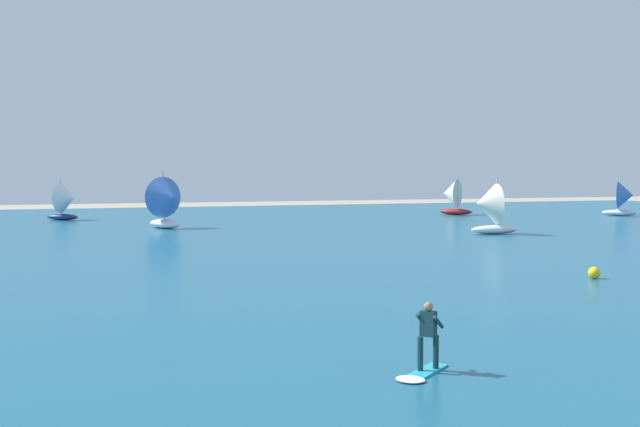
{
  "coord_description": "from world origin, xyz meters",
  "views": [
    {
      "loc": [
        -5.02,
        -4.47,
        4.86
      ],
      "look_at": [
        0.87,
        13.11,
        3.79
      ],
      "focal_mm": 41.45,
      "sensor_mm": 36.0,
      "label": 1
    }
  ],
  "objects_px": {
    "marker_buoy": "(594,273)",
    "sailboat_trailing": "(451,197)",
    "kitesurfer": "(425,348)",
    "sailboat_far_left": "(66,202)",
    "sailboat_outermost": "(624,198)",
    "sailboat_far_right": "(168,202)",
    "sailboat_leading": "(488,208)"
  },
  "relations": [
    {
      "from": "sailboat_trailing",
      "to": "marker_buoy",
      "type": "bearing_deg",
      "value": -111.15
    },
    {
      "from": "sailboat_far_right",
      "to": "sailboat_leading",
      "type": "distance_m",
      "value": 25.79
    },
    {
      "from": "sailboat_far_right",
      "to": "sailboat_far_left",
      "type": "relative_size",
      "value": 1.22
    },
    {
      "from": "kitesurfer",
      "to": "sailboat_far_left",
      "type": "distance_m",
      "value": 60.62
    },
    {
      "from": "sailboat_outermost",
      "to": "marker_buoy",
      "type": "height_order",
      "value": "sailboat_outermost"
    },
    {
      "from": "sailboat_outermost",
      "to": "sailboat_trailing",
      "type": "bearing_deg",
      "value": 154.41
    },
    {
      "from": "sailboat_far_right",
      "to": "marker_buoy",
      "type": "distance_m",
      "value": 37.69
    },
    {
      "from": "sailboat_far_left",
      "to": "sailboat_outermost",
      "type": "height_order",
      "value": "sailboat_outermost"
    },
    {
      "from": "kitesurfer",
      "to": "sailboat_trailing",
      "type": "bearing_deg",
      "value": 60.84
    },
    {
      "from": "sailboat_far_right",
      "to": "sailboat_outermost",
      "type": "bearing_deg",
      "value": 2.6
    },
    {
      "from": "sailboat_far_right",
      "to": "sailboat_far_left",
      "type": "distance_m",
      "value": 15.98
    },
    {
      "from": "kitesurfer",
      "to": "sailboat_far_right",
      "type": "bearing_deg",
      "value": 90.45
    },
    {
      "from": "sailboat_far_left",
      "to": "sailboat_outermost",
      "type": "bearing_deg",
      "value": -11.69
    },
    {
      "from": "kitesurfer",
      "to": "marker_buoy",
      "type": "xyz_separation_m",
      "value": [
        14.05,
        11.45,
        -0.34
      ]
    },
    {
      "from": "kitesurfer",
      "to": "marker_buoy",
      "type": "relative_size",
      "value": 3.53
    },
    {
      "from": "marker_buoy",
      "to": "sailboat_trailing",
      "type": "bearing_deg",
      "value": 68.85
    },
    {
      "from": "kitesurfer",
      "to": "sailboat_far_left",
      "type": "xyz_separation_m",
      "value": [
        -8.42,
        60.02,
        1.2
      ]
    },
    {
      "from": "sailboat_leading",
      "to": "marker_buoy",
      "type": "distance_m",
      "value": 23.13
    },
    {
      "from": "sailboat_outermost",
      "to": "marker_buoy",
      "type": "xyz_separation_m",
      "value": [
        -33.63,
        -36.96,
        -1.63
      ]
    },
    {
      "from": "kitesurfer",
      "to": "sailboat_trailing",
      "type": "relative_size",
      "value": 0.43
    },
    {
      "from": "sailboat_far_left",
      "to": "sailboat_trailing",
      "type": "xyz_separation_m",
      "value": [
        39.79,
        -3.8,
        0.17
      ]
    },
    {
      "from": "sailboat_outermost",
      "to": "sailboat_leading",
      "type": "bearing_deg",
      "value": -149.41
    },
    {
      "from": "sailboat_far_right",
      "to": "sailboat_outermost",
      "type": "height_order",
      "value": "sailboat_far_right"
    },
    {
      "from": "sailboat_far_left",
      "to": "sailboat_trailing",
      "type": "distance_m",
      "value": 39.97
    },
    {
      "from": "marker_buoy",
      "to": "sailboat_far_left",
      "type": "bearing_deg",
      "value": 114.83
    },
    {
      "from": "sailboat_far_left",
      "to": "marker_buoy",
      "type": "distance_m",
      "value": 53.54
    },
    {
      "from": "kitesurfer",
      "to": "sailboat_far_right",
      "type": "relative_size",
      "value": 0.39
    },
    {
      "from": "marker_buoy",
      "to": "sailboat_leading",
      "type": "bearing_deg",
      "value": 70.19
    },
    {
      "from": "sailboat_far_left",
      "to": "sailboat_outermost",
      "type": "distance_m",
      "value": 57.29
    },
    {
      "from": "sailboat_far_right",
      "to": "marker_buoy",
      "type": "relative_size",
      "value": 9.07
    },
    {
      "from": "kitesurfer",
      "to": "sailboat_leading",
      "type": "xyz_separation_m",
      "value": [
        21.87,
        33.15,
        1.36
      ]
    },
    {
      "from": "sailboat_outermost",
      "to": "marker_buoy",
      "type": "distance_m",
      "value": 49.99
    }
  ]
}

